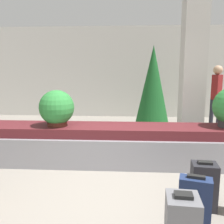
# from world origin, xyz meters

# --- Properties ---
(ground_plane) EXTENTS (18.00, 18.00, 0.00)m
(ground_plane) POSITION_xyz_m (0.00, 0.00, 0.00)
(ground_plane) COLOR gray
(back_wall) EXTENTS (18.00, 0.06, 3.20)m
(back_wall) POSITION_xyz_m (0.00, 5.97, 1.60)
(back_wall) COLOR beige
(back_wall) RESTS_ON ground_plane
(carousel) EXTENTS (8.99, 0.90, 0.69)m
(carousel) POSITION_xyz_m (0.00, 1.33, 0.33)
(carousel) COLOR gray
(carousel) RESTS_ON ground_plane
(pillar) EXTENTS (0.48, 0.48, 3.20)m
(pillar) POSITION_xyz_m (1.67, 2.46, 1.60)
(pillar) COLOR beige
(pillar) RESTS_ON ground_plane
(suitcase_0) EXTENTS (0.34, 0.24, 0.67)m
(suitcase_0) POSITION_xyz_m (0.94, -0.74, 0.32)
(suitcase_0) COLOR navy
(suitcase_0) RESTS_ON ground_plane
(suitcase_1) EXTENTS (0.32, 0.28, 0.60)m
(suitcase_1) POSITION_xyz_m (1.21, -0.17, 0.29)
(suitcase_1) COLOR #232328
(suitcase_1) RESTS_ON ground_plane
(potted_plant_2) EXTENTS (0.62, 0.62, 0.65)m
(potted_plant_2) POSITION_xyz_m (-0.98, 1.25, 1.00)
(potted_plant_2) COLOR #4C2319
(potted_plant_2) RESTS_ON carousel
(traveler_0) EXTENTS (0.35, 0.36, 1.81)m
(traveler_0) POSITION_xyz_m (2.77, 4.07, 1.10)
(traveler_0) COLOR #282833
(traveler_0) RESTS_ON ground_plane
(decorated_tree) EXTENTS (0.96, 0.96, 2.38)m
(decorated_tree) POSITION_xyz_m (1.01, 4.22, 1.28)
(decorated_tree) COLOR #4C331E
(decorated_tree) RESTS_ON ground_plane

